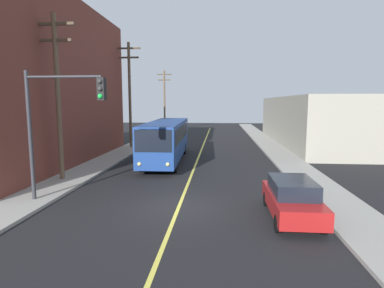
{
  "coord_description": "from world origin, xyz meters",
  "views": [
    {
      "loc": [
        1.81,
        -13.56,
        4.69
      ],
      "look_at": [
        0.0,
        6.77,
        2.0
      ],
      "focal_mm": 29.27,
      "sensor_mm": 36.0,
      "label": 1
    }
  ],
  "objects": [
    {
      "name": "sidewalk_left",
      "position": [
        -7.25,
        10.0,
        0.07
      ],
      "size": [
        2.5,
        90.0,
        0.15
      ],
      "primitive_type": "cube",
      "color": "gray",
      "rests_on": "ground"
    },
    {
      "name": "city_bus",
      "position": [
        -2.47,
        11.28,
        1.82
      ],
      "size": [
        2.93,
        12.22,
        3.2
      ],
      "color": "navy",
      "rests_on": "ground"
    },
    {
      "name": "building_left_brick",
      "position": [
        -13.49,
        9.13,
        6.11
      ],
      "size": [
        10.0,
        19.98,
        12.23
      ],
      "color": "brown",
      "rests_on": "ground"
    },
    {
      "name": "building_right_warehouse",
      "position": [
        14.49,
        23.55,
        2.68
      ],
      "size": [
        12.0,
        24.78,
        5.37
      ],
      "color": "gray",
      "rests_on": "ground"
    },
    {
      "name": "parked_car_red",
      "position": [
        4.78,
        -0.92,
        0.84
      ],
      "size": [
        1.83,
        4.41,
        1.62
      ],
      "color": "maroon",
      "rests_on": "ground"
    },
    {
      "name": "lane_stripe_center",
      "position": [
        0.0,
        15.0,
        0.01
      ],
      "size": [
        0.16,
        60.0,
        0.01
      ],
      "primitive_type": "cube",
      "color": "#D8CC4C",
      "rests_on": "ground"
    },
    {
      "name": "sidewalk_right",
      "position": [
        7.25,
        10.0,
        0.07
      ],
      "size": [
        2.5,
        90.0,
        0.15
      ],
      "primitive_type": "cube",
      "color": "gray",
      "rests_on": "ground"
    },
    {
      "name": "utility_pole_near",
      "position": [
        -7.63,
        4.14,
        5.44
      ],
      "size": [
        2.4,
        0.28,
        9.59
      ],
      "color": "brown",
      "rests_on": "sidewalk_left"
    },
    {
      "name": "traffic_signal_left_corner",
      "position": [
        -5.41,
        0.12,
        4.3
      ],
      "size": [
        3.75,
        0.48,
        6.0
      ],
      "color": "#2D2D33",
      "rests_on": "sidewalk_left"
    },
    {
      "name": "ground_plane",
      "position": [
        0.0,
        0.0,
        0.0
      ],
      "size": [
        120.0,
        120.0,
        0.0
      ],
      "primitive_type": "plane",
      "color": "black"
    },
    {
      "name": "utility_pole_far",
      "position": [
        -7.28,
        37.57,
        5.51
      ],
      "size": [
        2.4,
        0.28,
        9.73
      ],
      "color": "brown",
      "rests_on": "sidewalk_left"
    },
    {
      "name": "utility_pole_mid",
      "position": [
        -7.37,
        17.98,
        5.94
      ],
      "size": [
        2.4,
        0.28,
        10.56
      ],
      "color": "brown",
      "rests_on": "sidewalk_left"
    }
  ]
}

